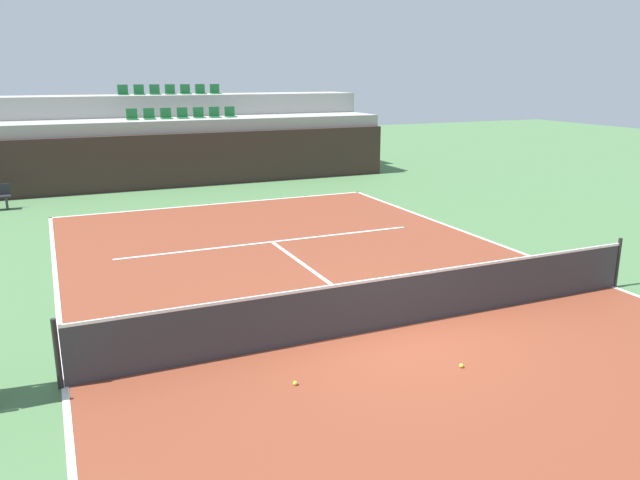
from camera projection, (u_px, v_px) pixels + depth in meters
The scene contains 15 objects.
ground_plane at pixel (391, 328), 11.12m from camera, with size 80.00×80.00×0.00m, color #477042.
court_surface at pixel (391, 328), 11.12m from camera, with size 11.00×24.00×0.01m, color brown.
baseline_far at pixel (219, 204), 21.68m from camera, with size 11.00×0.10×0.00m, color white.
sideline_left at pixel (65, 387), 9.00m from camera, with size 0.10×24.00×0.00m, color white.
sideline_right at pixel (613, 287), 13.24m from camera, with size 0.10×24.00×0.00m, color white.
service_line_far at pixel (272, 242), 16.78m from camera, with size 8.26×0.10×0.00m, color white.
centre_service_line at pixel (319, 276), 13.95m from camera, with size 0.10×6.40×0.00m, color white.
back_wall at pixel (193, 160), 24.89m from camera, with size 17.04×0.30×2.13m, color #33231E.
stands_tier_lower at pixel (185, 150), 26.02m from camera, with size 17.04×2.40×2.62m, color #9E9E99.
stands_tier_upper at pixel (173, 134), 28.03m from camera, with size 17.04×2.40×3.52m, color #9E9E99.
seating_row_lower at pixel (183, 115), 25.73m from camera, with size 4.51×0.44×0.44m.
seating_row_upper at pixel (170, 92), 27.62m from camera, with size 4.51×0.44×0.44m.
tennis_net at pixel (392, 301), 10.99m from camera, with size 11.08×0.08×1.07m.
tennis_ball_0 at pixel (461, 366), 9.59m from camera, with size 0.07×0.07×0.07m, color #CCE033.
tennis_ball_2 at pixel (295, 383), 9.05m from camera, with size 0.07×0.07×0.07m, color #CCE033.
Camera 1 is at (-5.33, -8.94, 4.41)m, focal length 34.81 mm.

